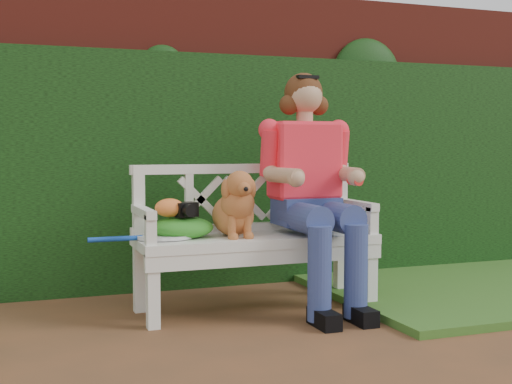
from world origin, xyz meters
name	(u,v)px	position (x,y,z in m)	size (l,w,h in m)	color
ground	(217,357)	(0.00, 0.00, 0.00)	(60.00, 60.00, 0.00)	#533822
brick_wall	(142,137)	(0.00, 1.90, 1.10)	(10.00, 0.30, 2.20)	maroon
ivy_hedge	(148,172)	(0.00, 1.68, 0.85)	(10.00, 0.18, 1.70)	#1D5818
grass_right	(493,283)	(2.40, 0.90, 0.03)	(2.60, 2.00, 0.05)	#28601B
garden_bench	(256,273)	(0.51, 0.84, 0.24)	(1.58, 0.60, 0.48)	white
seated_woman	(308,188)	(0.86, 0.82, 0.77)	(0.65, 0.86, 1.53)	#F14A74
dog	(235,203)	(0.36, 0.81, 0.69)	(0.28, 0.38, 0.42)	brown
tennis_racket	(160,237)	(-0.10, 0.84, 0.50)	(0.66, 0.28, 0.03)	white
green_bag	(182,227)	(0.04, 0.86, 0.55)	(0.39, 0.30, 0.13)	#2D872F
camera_item	(185,210)	(0.06, 0.83, 0.66)	(0.13, 0.10, 0.09)	black
baseball_glove	(169,208)	(-0.04, 0.84, 0.67)	(0.18, 0.13, 0.11)	orange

